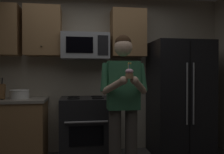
{
  "coord_description": "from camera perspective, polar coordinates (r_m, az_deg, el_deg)",
  "views": [
    {
      "loc": [
        -0.28,
        -2.26,
        1.29
      ],
      "look_at": [
        0.14,
        0.53,
        1.25
      ],
      "focal_mm": 37.81,
      "sensor_mm": 36.0,
      "label": 1
    }
  ],
  "objects": [
    {
      "name": "bowl_large_white",
      "position": [
        3.76,
        -21.48,
        -3.84
      ],
      "size": [
        0.28,
        0.28,
        0.13
      ],
      "color": "white",
      "rests_on": "counter_left"
    },
    {
      "name": "microwave",
      "position": [
        3.77,
        -6.49,
        7.35
      ],
      "size": [
        0.74,
        0.41,
        0.4
      ],
      "color": "#9EA0A5"
    },
    {
      "name": "refrigerator",
      "position": [
        3.96,
        15.97,
        -4.88
      ],
      "size": [
        0.9,
        0.75,
        1.8
      ],
      "color": "black",
      "rests_on": "ground"
    },
    {
      "name": "person",
      "position": [
        2.86,
        2.77,
        -5.12
      ],
      "size": [
        0.6,
        0.48,
        1.76
      ],
      "color": "#4C4742",
      "rests_on": "ground"
    },
    {
      "name": "cabinet_row_upper",
      "position": [
        3.88,
        -15.2,
        10.58
      ],
      "size": [
        2.78,
        0.36,
        0.76
      ],
      "color": "#9E7247"
    },
    {
      "name": "wall_back",
      "position": [
        4.02,
        -4.48,
        0.94
      ],
      "size": [
        4.4,
        0.1,
        2.6
      ],
      "primitive_type": "cube",
      "color": "#B7AD99",
      "rests_on": "ground"
    },
    {
      "name": "oven_range",
      "position": [
        3.72,
        -6.4,
        -12.07
      ],
      "size": [
        0.76,
        0.7,
        0.93
      ],
      "color": "black",
      "rests_on": "ground"
    },
    {
      "name": "cupcake",
      "position": [
        2.52,
        4.23,
        0.88
      ],
      "size": [
        0.09,
        0.09,
        0.17
      ],
      "color": "#A87F56"
    }
  ]
}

